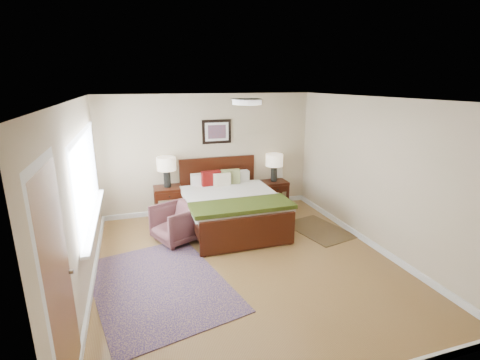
{
  "coord_description": "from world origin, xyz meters",
  "views": [
    {
      "loc": [
        -1.56,
        -4.62,
        2.72
      ],
      "look_at": [
        0.22,
        1.02,
        1.05
      ],
      "focal_mm": 26.0,
      "sensor_mm": 36.0,
      "label": 1
    }
  ],
  "objects_px": {
    "nightstand_left": "(168,193)",
    "lamp_left": "(166,166)",
    "nightstand_right": "(274,191)",
    "armchair": "(176,223)",
    "bed": "(231,200)",
    "rug_persian": "(159,284)",
    "lamp_right": "(274,162)"
  },
  "relations": [
    {
      "from": "nightstand_left",
      "to": "lamp_left",
      "type": "height_order",
      "value": "lamp_left"
    },
    {
      "from": "bed",
      "to": "nightstand_left",
      "type": "xyz_separation_m",
      "value": [
        -1.1,
        0.81,
        0.01
      ]
    },
    {
      "from": "nightstand_left",
      "to": "rug_persian",
      "type": "height_order",
      "value": "nightstand_left"
    },
    {
      "from": "lamp_right",
      "to": "armchair",
      "type": "bearing_deg",
      "value": -153.64
    },
    {
      "from": "rug_persian",
      "to": "nightstand_left",
      "type": "bearing_deg",
      "value": 67.77
    },
    {
      "from": "nightstand_right",
      "to": "nightstand_left",
      "type": "bearing_deg",
      "value": -179.79
    },
    {
      "from": "nightstand_right",
      "to": "lamp_right",
      "type": "bearing_deg",
      "value": 90.0
    },
    {
      "from": "armchair",
      "to": "rug_persian",
      "type": "relative_size",
      "value": 0.31
    },
    {
      "from": "bed",
      "to": "lamp_right",
      "type": "bearing_deg",
      "value": 33.63
    },
    {
      "from": "bed",
      "to": "rug_persian",
      "type": "bearing_deg",
      "value": -132.36
    },
    {
      "from": "nightstand_left",
      "to": "armchair",
      "type": "bearing_deg",
      "value": -89.8
    },
    {
      "from": "nightstand_right",
      "to": "lamp_left",
      "type": "height_order",
      "value": "lamp_left"
    },
    {
      "from": "lamp_left",
      "to": "armchair",
      "type": "distance_m",
      "value": 1.39
    },
    {
      "from": "armchair",
      "to": "rug_persian",
      "type": "height_order",
      "value": "armchair"
    },
    {
      "from": "bed",
      "to": "armchair",
      "type": "relative_size",
      "value": 2.96
    },
    {
      "from": "rug_persian",
      "to": "bed",
      "type": "bearing_deg",
      "value": 35.08
    },
    {
      "from": "nightstand_right",
      "to": "lamp_left",
      "type": "bearing_deg",
      "value": 179.67
    },
    {
      "from": "nightstand_right",
      "to": "armchair",
      "type": "bearing_deg",
      "value": -153.91
    },
    {
      "from": "nightstand_left",
      "to": "nightstand_right",
      "type": "height_order",
      "value": "nightstand_left"
    },
    {
      "from": "bed",
      "to": "nightstand_left",
      "type": "bearing_deg",
      "value": 143.7
    },
    {
      "from": "rug_persian",
      "to": "nightstand_right",
      "type": "bearing_deg",
      "value": 29.34
    },
    {
      "from": "lamp_left",
      "to": "nightstand_right",
      "type": "bearing_deg",
      "value": -0.33
    },
    {
      "from": "bed",
      "to": "nightstand_right",
      "type": "xyz_separation_m",
      "value": [
        1.24,
        0.81,
        -0.17
      ]
    },
    {
      "from": "nightstand_right",
      "to": "lamp_left",
      "type": "relative_size",
      "value": 0.97
    },
    {
      "from": "armchair",
      "to": "rug_persian",
      "type": "xyz_separation_m",
      "value": [
        -0.42,
        -1.33,
        -0.32
      ]
    },
    {
      "from": "lamp_right",
      "to": "nightstand_left",
      "type": "bearing_deg",
      "value": -179.46
    },
    {
      "from": "nightstand_left",
      "to": "bed",
      "type": "bearing_deg",
      "value": -36.3
    },
    {
      "from": "bed",
      "to": "nightstand_right",
      "type": "distance_m",
      "value": 1.5
    },
    {
      "from": "nightstand_right",
      "to": "armchair",
      "type": "distance_m",
      "value": 2.6
    },
    {
      "from": "nightstand_left",
      "to": "lamp_left",
      "type": "relative_size",
      "value": 1.09
    },
    {
      "from": "nightstand_right",
      "to": "armchair",
      "type": "height_order",
      "value": "armchair"
    },
    {
      "from": "lamp_left",
      "to": "rug_persian",
      "type": "xyz_separation_m",
      "value": [
        -0.42,
        -2.49,
        -1.1
      ]
    }
  ]
}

